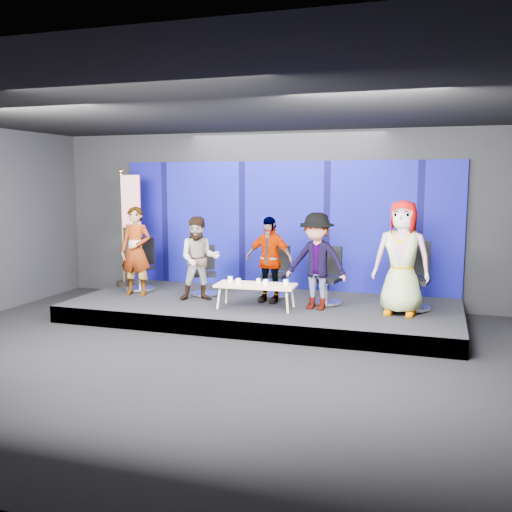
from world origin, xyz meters
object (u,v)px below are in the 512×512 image
(chair_b, at_px, (205,279))
(panelist_d, at_px, (316,261))
(mug_d, at_px, (266,282))
(mug_e, at_px, (286,282))
(chair_c, at_px, (277,280))
(chair_e, at_px, (413,287))
(mug_c, at_px, (258,281))
(chair_a, at_px, (141,273))
(mug_b, at_px, (238,282))
(coffee_table, at_px, (256,286))
(panelist_e, at_px, (402,258))
(panelist_c, at_px, (269,259))
(mug_a, at_px, (230,279))
(flag_stand, at_px, (128,225))
(chair_d, at_px, (327,285))
(panelist_b, at_px, (199,259))
(panelist_a, at_px, (136,251))

(chair_b, bearing_deg, panelist_d, -35.22)
(chair_b, height_order, mug_d, chair_b)
(mug_d, distance_m, mug_e, 0.35)
(chair_c, xyz_separation_m, chair_e, (2.54, -0.29, 0.07))
(mug_c, bearing_deg, chair_a, 164.55)
(mug_b, bearing_deg, coffee_table, 27.57)
(chair_e, height_order, panelist_e, panelist_e)
(panelist_c, xyz_separation_m, mug_d, (0.13, -0.63, -0.31))
(panelist_d, xyz_separation_m, mug_a, (-1.52, -0.18, -0.36))
(panelist_e, bearing_deg, mug_d, -164.15)
(chair_e, distance_m, mug_e, 2.21)
(panelist_c, bearing_deg, mug_d, -70.45)
(panelist_d, height_order, flag_stand, flag_stand)
(chair_b, xyz_separation_m, panelist_d, (2.31, -0.54, 0.52))
(chair_d, distance_m, mug_b, 1.65)
(chair_b, distance_m, chair_e, 3.91)
(chair_a, distance_m, mug_c, 2.85)
(panelist_e, height_order, mug_e, panelist_e)
(chair_a, bearing_deg, panelist_d, -9.76)
(chair_c, bearing_deg, mug_a, -112.15)
(panelist_d, height_order, mug_d, panelist_d)
(chair_b, relative_size, panelist_e, 0.51)
(panelist_b, distance_m, panelist_d, 2.21)
(chair_e, relative_size, flag_stand, 0.48)
(mug_a, bearing_deg, panelist_e, 4.50)
(coffee_table, relative_size, mug_e, 14.66)
(panelist_b, height_order, mug_b, panelist_b)
(chair_b, relative_size, panelist_b, 0.62)
(coffee_table, bearing_deg, chair_b, 148.63)
(panelist_b, height_order, mug_e, panelist_b)
(mug_a, bearing_deg, mug_d, -10.54)
(panelist_d, xyz_separation_m, chair_e, (1.60, 0.53, -0.45))
(chair_a, xyz_separation_m, panelist_a, (0.17, -0.47, 0.51))
(panelist_e, xyz_separation_m, mug_e, (-1.91, -0.24, -0.48))
(chair_a, relative_size, panelist_e, 0.56)
(chair_d, xyz_separation_m, panelist_d, (-0.09, -0.50, 0.50))
(mug_b, bearing_deg, panelist_e, 9.36)
(panelist_b, height_order, coffee_table, panelist_b)
(panelist_a, relative_size, chair_d, 1.66)
(mug_c, bearing_deg, mug_b, -141.72)
(mug_b, bearing_deg, chair_c, 74.09)
(panelist_a, relative_size, chair_e, 1.46)
(chair_b, bearing_deg, panelist_b, -100.05)
(coffee_table, relative_size, flag_stand, 0.58)
(panelist_e, xyz_separation_m, mug_b, (-2.71, -0.45, -0.47))
(panelist_c, height_order, chair_e, panelist_c)
(chair_c, bearing_deg, chair_d, -9.32)
(chair_d, distance_m, mug_e, 0.91)
(mug_c, bearing_deg, panelist_d, 9.59)
(chair_b, bearing_deg, mug_e, -44.04)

